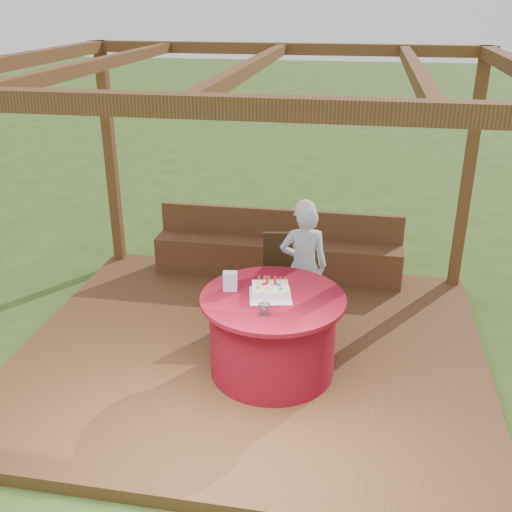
{
  "coord_description": "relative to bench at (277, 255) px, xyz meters",
  "views": [
    {
      "loc": [
        0.95,
        -4.97,
        3.31
      ],
      "look_at": [
        0.0,
        0.25,
        1.0
      ],
      "focal_mm": 42.0,
      "sensor_mm": 36.0,
      "label": 1
    }
  ],
  "objects": [
    {
      "name": "gift_bag",
      "position": [
        -0.14,
        -2.01,
        0.59
      ],
      "size": [
        0.13,
        0.1,
        0.18
      ],
      "primitive_type": "cube",
      "rotation": [
        0.0,
        0.0,
        0.14
      ],
      "color": "#D389C2",
      "rests_on": "table"
    },
    {
      "name": "ground",
      "position": [
        0.0,
        -1.72,
        -0.38
      ],
      "size": [
        60.0,
        60.0,
        0.0
      ],
      "primitive_type": "plane",
      "color": "#33511B",
      "rests_on": "ground"
    },
    {
      "name": "elderly_woman",
      "position": [
        0.44,
        -1.17,
        0.43
      ],
      "size": [
        0.54,
        0.4,
        1.38
      ],
      "color": "#A0CAED",
      "rests_on": "deck"
    },
    {
      "name": "birthday_cake",
      "position": [
        0.23,
        -2.06,
        0.55
      ],
      "size": [
        0.43,
        0.43,
        0.17
      ],
      "color": "white",
      "rests_on": "table"
    },
    {
      "name": "pergola",
      "position": [
        0.0,
        -1.72,
        2.02
      ],
      "size": [
        4.5,
        4.0,
        2.72
      ],
      "color": "brown",
      "rests_on": "deck"
    },
    {
      "name": "deck",
      "position": [
        0.0,
        -1.72,
        -0.32
      ],
      "size": [
        4.5,
        4.0,
        0.12
      ],
      "primitive_type": "cube",
      "color": "brown",
      "rests_on": "ground"
    },
    {
      "name": "chair",
      "position": [
        0.21,
        -0.96,
        0.24
      ],
      "size": [
        0.51,
        0.51,
        0.9
      ],
      "color": "#3C2813",
      "rests_on": "deck"
    },
    {
      "name": "bench",
      "position": [
        0.0,
        0.0,
        0.0
      ],
      "size": [
        3.0,
        0.42,
        0.8
      ],
      "color": "brown",
      "rests_on": "deck"
    },
    {
      "name": "drinking_glass",
      "position": [
        0.24,
        -2.4,
        0.55
      ],
      "size": [
        0.12,
        0.12,
        0.1
      ],
      "primitive_type": "imported",
      "rotation": [
        0.0,
        0.0,
        -0.16
      ],
      "color": "white",
      "rests_on": "table"
    },
    {
      "name": "table",
      "position": [
        0.26,
        -2.06,
        0.12
      ],
      "size": [
        1.29,
        1.29,
        0.77
      ],
      "color": "maroon",
      "rests_on": "deck"
    }
  ]
}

